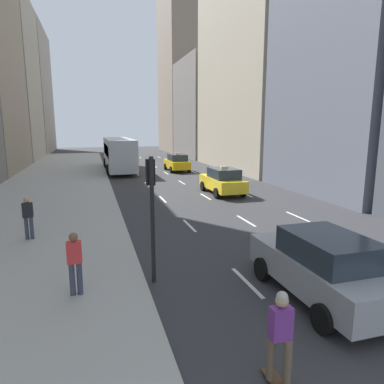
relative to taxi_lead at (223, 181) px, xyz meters
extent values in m
cube|color=#ADAAA3|center=(-11.00, 6.36, -0.81)|extent=(8.00, 66.00, 0.15)
cube|color=white|center=(-4.20, -12.64, -0.87)|extent=(0.12, 2.00, 0.01)
cube|color=white|center=(-4.20, -6.64, -0.87)|extent=(0.12, 2.00, 0.01)
cube|color=white|center=(-4.20, -0.64, -0.87)|extent=(0.12, 2.00, 0.01)
cube|color=white|center=(-4.20, 5.36, -0.87)|extent=(0.12, 2.00, 0.01)
cube|color=white|center=(-4.20, 11.36, -0.87)|extent=(0.12, 2.00, 0.01)
cube|color=white|center=(-4.20, 17.36, -0.87)|extent=(0.12, 2.00, 0.01)
cube|color=white|center=(-4.20, 23.36, -0.87)|extent=(0.12, 2.00, 0.01)
cube|color=white|center=(-4.20, 29.36, -0.87)|extent=(0.12, 2.00, 0.01)
cube|color=white|center=(-1.40, -12.64, -0.87)|extent=(0.12, 2.00, 0.01)
cube|color=white|center=(-1.40, -6.64, -0.87)|extent=(0.12, 2.00, 0.01)
cube|color=white|center=(-1.40, -0.64, -0.87)|extent=(0.12, 2.00, 0.01)
cube|color=white|center=(-1.40, 5.36, -0.87)|extent=(0.12, 2.00, 0.01)
cube|color=white|center=(-1.40, 11.36, -0.87)|extent=(0.12, 2.00, 0.01)
cube|color=white|center=(-1.40, 17.36, -0.87)|extent=(0.12, 2.00, 0.01)
cube|color=white|center=(-1.40, 23.36, -0.87)|extent=(0.12, 2.00, 0.01)
cube|color=white|center=(-1.40, 29.36, -0.87)|extent=(0.12, 2.00, 0.01)
cube|color=white|center=(1.40, -6.64, -0.87)|extent=(0.12, 2.00, 0.01)
cube|color=white|center=(1.40, -0.64, -0.87)|extent=(0.12, 2.00, 0.01)
cube|color=white|center=(1.40, 5.36, -0.87)|extent=(0.12, 2.00, 0.01)
cube|color=white|center=(1.40, 11.36, -0.87)|extent=(0.12, 2.00, 0.01)
cube|color=white|center=(1.40, 17.36, -0.87)|extent=(0.12, 2.00, 0.01)
cube|color=white|center=(1.40, 23.36, -0.87)|extent=(0.12, 2.00, 0.01)
cube|color=white|center=(1.40, 29.36, -0.87)|extent=(0.12, 2.00, 0.01)
cube|color=#A89E89|center=(-18.00, 30.48, 9.52)|extent=(6.00, 12.96, 20.80)
cube|color=gray|center=(-18.00, 46.14, 9.61)|extent=(6.00, 16.77, 20.98)
cube|color=#A89E89|center=(8.00, 13.05, 9.46)|extent=(6.00, 17.20, 20.69)
cube|color=slate|center=(8.00, 28.94, 6.23)|extent=(6.00, 12.74, 14.23)
cube|color=gray|center=(8.00, 41.90, 12.86)|extent=(6.00, 12.58, 27.47)
cube|color=yellow|center=(0.00, 0.07, -0.17)|extent=(1.80, 4.40, 0.76)
cube|color=#28333D|center=(0.00, -0.19, 0.53)|extent=(1.58, 2.29, 0.64)
cube|color=#F2E599|center=(0.00, -0.19, 0.92)|extent=(0.44, 0.20, 0.14)
cylinder|color=black|center=(-0.90, 1.43, -0.55)|extent=(0.22, 0.66, 0.66)
cylinder|color=black|center=(0.90, 1.43, -0.55)|extent=(0.22, 0.66, 0.66)
cylinder|color=black|center=(-0.90, -1.29, -0.55)|extent=(0.22, 0.66, 0.66)
cylinder|color=black|center=(0.90, -1.29, -0.55)|extent=(0.22, 0.66, 0.66)
cube|color=yellow|center=(0.00, 12.68, -0.17)|extent=(1.80, 4.40, 0.76)
cube|color=#28333D|center=(0.00, 12.42, 0.53)|extent=(1.58, 2.29, 0.64)
cube|color=#F2E599|center=(0.00, 12.42, 0.92)|extent=(0.44, 0.20, 0.14)
cylinder|color=black|center=(-0.90, 14.05, -0.55)|extent=(0.22, 0.66, 0.66)
cylinder|color=black|center=(0.90, 14.05, -0.55)|extent=(0.22, 0.66, 0.66)
cylinder|color=black|center=(-0.90, 11.32, -0.55)|extent=(0.22, 0.66, 0.66)
cylinder|color=black|center=(0.90, 11.32, -0.55)|extent=(0.22, 0.66, 0.66)
cube|color=#9EA0A5|center=(-2.80, -13.97, -0.15)|extent=(1.80, 4.42, 0.80)
cube|color=#28333D|center=(-2.80, -14.23, 0.57)|extent=(1.58, 2.30, 0.64)
cylinder|color=black|center=(-3.70, -12.60, -0.55)|extent=(0.22, 0.66, 0.66)
cylinder|color=black|center=(-1.90, -12.60, -0.55)|extent=(0.22, 0.66, 0.66)
cylinder|color=black|center=(-3.70, -15.34, -0.55)|extent=(0.22, 0.66, 0.66)
cube|color=#B7BCC1|center=(-5.60, 14.66, 0.92)|extent=(2.50, 11.60, 2.90)
cube|color=#28333D|center=(-5.60, 20.41, 1.27)|extent=(2.30, 0.12, 1.40)
cube|color=#28333D|center=(-6.81, 14.66, 1.27)|extent=(0.08, 9.86, 1.10)
cube|color=yellow|center=(-5.60, 20.41, 2.17)|extent=(1.50, 0.10, 0.36)
cylinder|color=black|center=(-6.85, 18.26, -0.38)|extent=(0.30, 1.00, 1.00)
cylinder|color=black|center=(-4.35, 18.26, -0.38)|extent=(0.30, 1.00, 1.00)
cylinder|color=black|center=(-6.85, 11.47, -0.38)|extent=(0.30, 1.00, 1.00)
cylinder|color=black|center=(-4.35, 11.47, -0.38)|extent=(0.30, 1.00, 1.00)
cube|color=brown|center=(-5.43, -16.44, -0.83)|extent=(0.24, 0.80, 0.03)
cylinder|color=black|center=(-5.43, -16.16, -0.86)|extent=(0.18, 0.05, 0.05)
cylinder|color=brown|center=(-5.52, -16.32, -0.40)|extent=(0.14, 0.14, 0.84)
cylinder|color=brown|center=(-5.34, -16.56, -0.40)|extent=(0.14, 0.14, 0.84)
cube|color=#72338C|center=(-5.43, -16.44, 0.30)|extent=(0.36, 0.22, 0.56)
sphere|color=tan|center=(-5.43, -16.44, 0.70)|extent=(0.22, 0.22, 0.22)
sphere|color=#B2AD9E|center=(-5.43, -16.44, 0.76)|extent=(0.20, 0.20, 0.20)
cylinder|color=#383D51|center=(-8.92, -12.33, -0.30)|extent=(0.14, 0.14, 0.86)
cylinder|color=#383D51|center=(-8.74, -12.33, -0.30)|extent=(0.14, 0.14, 0.86)
cube|color=red|center=(-8.83, -12.33, 0.41)|extent=(0.36, 0.22, 0.56)
sphere|color=brown|center=(-8.83, -12.33, 0.81)|extent=(0.22, 0.22, 0.22)
cylinder|color=#383D51|center=(-10.81, -7.14, -0.30)|extent=(0.14, 0.14, 0.86)
cylinder|color=#383D51|center=(-10.63, -7.14, -0.30)|extent=(0.14, 0.14, 0.86)
cube|color=black|center=(-10.72, -7.14, 0.41)|extent=(0.36, 0.22, 0.56)
sphere|color=tan|center=(-10.72, -7.14, 0.81)|extent=(0.22, 0.22, 0.22)
cylinder|color=black|center=(-6.75, -11.84, 0.92)|extent=(0.12, 0.12, 3.60)
cube|color=black|center=(-6.75, -11.66, 2.27)|extent=(0.24, 0.20, 0.72)
sphere|color=red|center=(-6.75, -11.55, 2.50)|extent=(0.14, 0.14, 0.14)
sphere|color=#4C3F14|center=(-6.75, -11.55, 2.27)|extent=(0.14, 0.14, 0.14)
sphere|color=#198C2D|center=(-6.75, -11.55, 2.04)|extent=(0.14, 0.14, 0.14)
camera|label=1|loc=(-8.29, -20.96, 3.48)|focal=32.00mm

